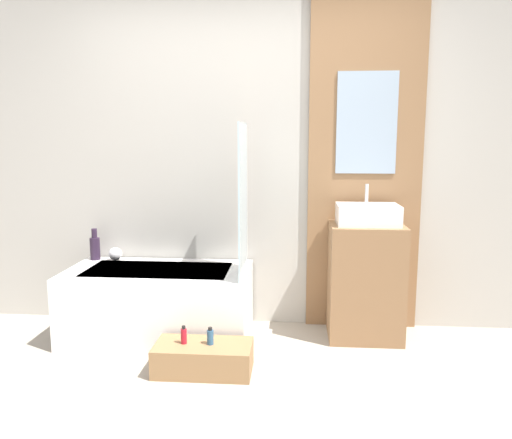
{
  "coord_description": "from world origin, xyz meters",
  "views": [
    {
      "loc": [
        0.37,
        -2.25,
        1.43
      ],
      "look_at": [
        0.13,
        0.71,
        0.96
      ],
      "focal_mm": 35.0,
      "sensor_mm": 36.0,
      "label": 1
    }
  ],
  "objects_px": {
    "bottle_soap_primary": "(184,336)",
    "vase_round_light": "(115,254)",
    "bathtub": "(159,303)",
    "bottle_soap_secondary": "(210,337)",
    "wooden_step_bench": "(203,358)",
    "sink": "(368,214)",
    "vase_tall_dark": "(95,247)"
  },
  "relations": [
    {
      "from": "bathtub",
      "to": "vase_round_light",
      "type": "bearing_deg",
      "value": 148.68
    },
    {
      "from": "bottle_soap_primary",
      "to": "vase_round_light",
      "type": "bearing_deg",
      "value": 132.13
    },
    {
      "from": "bathtub",
      "to": "vase_tall_dark",
      "type": "height_order",
      "value": "vase_tall_dark"
    },
    {
      "from": "wooden_step_bench",
      "to": "vase_round_light",
      "type": "relative_size",
      "value": 6.0
    },
    {
      "from": "wooden_step_bench",
      "to": "vase_tall_dark",
      "type": "distance_m",
      "value": 1.38
    },
    {
      "from": "sink",
      "to": "bottle_soap_secondary",
      "type": "distance_m",
      "value": 1.4
    },
    {
      "from": "vase_round_light",
      "to": "vase_tall_dark",
      "type": "bearing_deg",
      "value": 175.8
    },
    {
      "from": "sink",
      "to": "bottle_soap_secondary",
      "type": "xyz_separation_m",
      "value": [
        -1.03,
        -0.65,
        -0.68
      ]
    },
    {
      "from": "vase_round_light",
      "to": "sink",
      "type": "bearing_deg",
      "value": -3.92
    },
    {
      "from": "bottle_soap_primary",
      "to": "bottle_soap_secondary",
      "type": "xyz_separation_m",
      "value": [
        0.17,
        0.0,
        -0.0
      ]
    },
    {
      "from": "bathtub",
      "to": "wooden_step_bench",
      "type": "relative_size",
      "value": 2.18
    },
    {
      "from": "bathtub",
      "to": "bottle_soap_secondary",
      "type": "height_order",
      "value": "bathtub"
    },
    {
      "from": "wooden_step_bench",
      "to": "bottle_soap_secondary",
      "type": "height_order",
      "value": "bottle_soap_secondary"
    },
    {
      "from": "bathtub",
      "to": "wooden_step_bench",
      "type": "distance_m",
      "value": 0.7
    },
    {
      "from": "wooden_step_bench",
      "to": "sink",
      "type": "distance_m",
      "value": 1.5
    },
    {
      "from": "vase_round_light",
      "to": "bottle_soap_primary",
      "type": "relative_size",
      "value": 0.87
    },
    {
      "from": "sink",
      "to": "bottle_soap_secondary",
      "type": "relative_size",
      "value": 3.93
    },
    {
      "from": "bathtub",
      "to": "vase_round_light",
      "type": "distance_m",
      "value": 0.56
    },
    {
      "from": "sink",
      "to": "vase_round_light",
      "type": "bearing_deg",
      "value": 176.08
    },
    {
      "from": "vase_tall_dark",
      "to": "bottle_soap_primary",
      "type": "distance_m",
      "value": 1.24
    },
    {
      "from": "vase_round_light",
      "to": "bottle_soap_primary",
      "type": "xyz_separation_m",
      "value": [
        0.71,
        -0.78,
        -0.33
      ]
    },
    {
      "from": "bottle_soap_secondary",
      "to": "bottle_soap_primary",
      "type": "bearing_deg",
      "value": 180.0
    },
    {
      "from": "bathtub",
      "to": "bottle_soap_primary",
      "type": "height_order",
      "value": "bathtub"
    },
    {
      "from": "bathtub",
      "to": "vase_round_light",
      "type": "xyz_separation_m",
      "value": [
        -0.41,
        0.25,
        0.3
      ]
    },
    {
      "from": "bottle_soap_primary",
      "to": "bathtub",
      "type": "bearing_deg",
      "value": 119.49
    },
    {
      "from": "vase_round_light",
      "to": "bottle_soap_secondary",
      "type": "bearing_deg",
      "value": -41.84
    },
    {
      "from": "vase_round_light",
      "to": "wooden_step_bench",
      "type": "bearing_deg",
      "value": -43.36
    },
    {
      "from": "bathtub",
      "to": "wooden_step_bench",
      "type": "height_order",
      "value": "bathtub"
    },
    {
      "from": "bottle_soap_secondary",
      "to": "wooden_step_bench",
      "type": "bearing_deg",
      "value": 180.0
    },
    {
      "from": "vase_tall_dark",
      "to": "vase_round_light",
      "type": "height_order",
      "value": "vase_tall_dark"
    },
    {
      "from": "wooden_step_bench",
      "to": "bottle_soap_primary",
      "type": "xyz_separation_m",
      "value": [
        -0.12,
        0.0,
        0.14
      ]
    },
    {
      "from": "vase_round_light",
      "to": "bathtub",
      "type": "bearing_deg",
      "value": -31.32
    }
  ]
}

